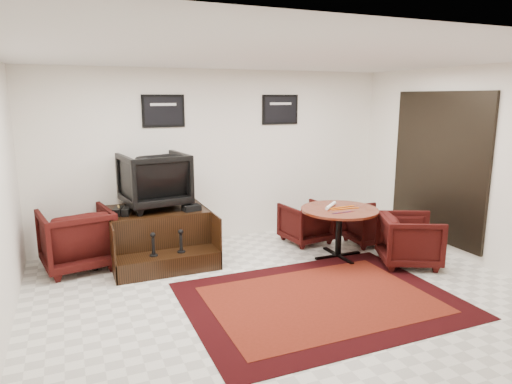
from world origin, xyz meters
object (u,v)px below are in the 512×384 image
shine_podium (158,236)px  meeting_table (339,215)px  shine_chair (154,177)px  table_chair_window (369,223)px  table_chair_corner (410,237)px  table_chair_back (306,221)px  armchair_side (77,236)px

shine_podium → meeting_table: meeting_table is taller
shine_chair → meeting_table: (2.50, -1.15, -0.54)m
shine_podium → table_chair_window: bearing=-11.1°
shine_podium → table_chair_corner: (3.26, -1.66, 0.06)m
table_chair_back → table_chair_corner: (0.86, -1.49, 0.04)m
shine_podium → armchair_side: size_ratio=1.57×
shine_chair → table_chair_corner: shine_chair is taller
meeting_table → armchair_side: bearing=164.3°
shine_podium → armchair_side: 1.14m
table_chair_corner → table_chair_window: bearing=21.8°
armchair_side → table_chair_back: bearing=166.4°
meeting_table → table_chair_window: bearing=23.3°
table_chair_window → armchair_side: bearing=83.3°
meeting_table → table_chair_window: (0.81, 0.35, -0.32)m
shine_podium → meeting_table: 2.71m
table_chair_window → shine_chair: bearing=78.3°
shine_chair → table_chair_back: shine_chair is taller
shine_podium → armchair_side: armchair_side is taller
shine_podium → table_chair_window: 3.37m
shine_podium → table_chair_window: size_ratio=2.17×
table_chair_window → table_chair_corner: size_ratio=0.85×
shine_chair → table_chair_window: size_ratio=1.36×
shine_podium → table_chair_corner: table_chair_corner is taller
shine_podium → table_chair_corner: 3.66m
shine_chair → table_chair_back: (2.39, -0.32, -0.84)m
table_chair_window → table_chair_corner: 1.02m
shine_chair → meeting_table: shine_chair is taller
shine_chair → table_chair_window: (3.31, -0.80, -0.86)m
armchair_side → table_chair_corner: size_ratio=1.17×
table_chair_window → table_chair_corner: (-0.06, -1.01, 0.06)m
shine_chair → table_chair_back: bearing=164.7°
table_chair_back → table_chair_corner: 1.72m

